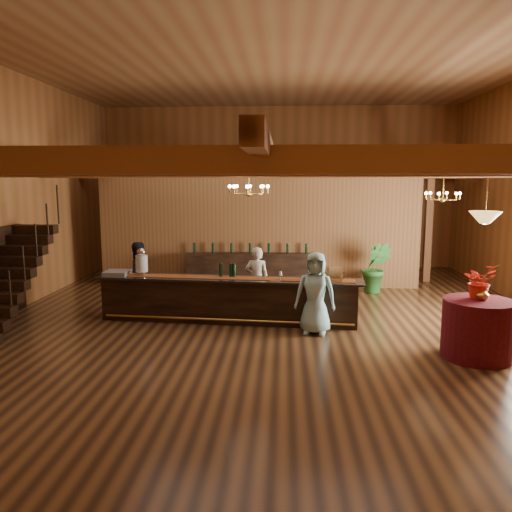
# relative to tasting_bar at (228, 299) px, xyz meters

# --- Properties ---
(floor) EXTENTS (14.00, 14.00, 0.00)m
(floor) POSITION_rel_tasting_bar_xyz_m (0.95, 0.15, -0.48)
(floor) COLOR brown
(floor) RESTS_ON ground
(ceiling) EXTENTS (14.00, 14.00, 0.00)m
(ceiling) POSITION_rel_tasting_bar_xyz_m (0.95, 0.15, 5.02)
(ceiling) COLOR olive
(ceiling) RESTS_ON wall_back
(wall_back) EXTENTS (12.00, 0.10, 5.50)m
(wall_back) POSITION_rel_tasting_bar_xyz_m (0.95, 7.15, 2.27)
(wall_back) COLOR #975C30
(wall_back) RESTS_ON floor
(wall_front) EXTENTS (12.00, 0.10, 5.50)m
(wall_front) POSITION_rel_tasting_bar_xyz_m (0.95, -6.85, 2.27)
(wall_front) COLOR #975C30
(wall_front) RESTS_ON floor
(beam_grid) EXTENTS (11.90, 13.90, 0.39)m
(beam_grid) POSITION_rel_tasting_bar_xyz_m (0.95, 0.66, 2.76)
(beam_grid) COLOR brown
(beam_grid) RESTS_ON wall_left
(support_posts) EXTENTS (9.20, 10.20, 3.20)m
(support_posts) POSITION_rel_tasting_bar_xyz_m (0.95, -0.35, 1.12)
(support_posts) COLOR brown
(support_posts) RESTS_ON floor
(partition_wall) EXTENTS (9.00, 0.18, 3.10)m
(partition_wall) POSITION_rel_tasting_bar_xyz_m (0.45, 3.65, 1.07)
(partition_wall) COLOR brown
(partition_wall) RESTS_ON floor
(staircase) EXTENTS (1.00, 2.80, 2.00)m
(staircase) POSITION_rel_tasting_bar_xyz_m (-4.50, -0.59, 0.52)
(staircase) COLOR #311D11
(staircase) RESTS_ON floor
(backroom_boxes) EXTENTS (4.10, 0.60, 1.10)m
(backroom_boxes) POSITION_rel_tasting_bar_xyz_m (0.66, 5.65, 0.05)
(backroom_boxes) COLOR #311D11
(backroom_boxes) RESTS_ON floor
(tasting_bar) EXTENTS (5.74, 1.19, 0.96)m
(tasting_bar) POSITION_rel_tasting_bar_xyz_m (0.00, 0.00, 0.00)
(tasting_bar) COLOR #311D11
(tasting_bar) RESTS_ON floor
(beverage_dispenser) EXTENTS (0.26, 0.26, 0.60)m
(beverage_dispenser) POSITION_rel_tasting_bar_xyz_m (-1.91, 0.21, 0.75)
(beverage_dispenser) COLOR silver
(beverage_dispenser) RESTS_ON tasting_bar
(glass_rack_tray) EXTENTS (0.50, 0.50, 0.10)m
(glass_rack_tray) POSITION_rel_tasting_bar_xyz_m (-2.45, 0.16, 0.52)
(glass_rack_tray) COLOR gray
(glass_rack_tray) RESTS_ON tasting_bar
(raffle_drum) EXTENTS (0.34, 0.24, 0.30)m
(raffle_drum) POSITION_rel_tasting_bar_xyz_m (2.23, -0.23, 0.64)
(raffle_drum) COLOR olive
(raffle_drum) RESTS_ON tasting_bar
(bar_bottle_0) EXTENTS (0.07, 0.07, 0.30)m
(bar_bottle_0) POSITION_rel_tasting_bar_xyz_m (-0.16, 0.12, 0.62)
(bar_bottle_0) COLOR black
(bar_bottle_0) RESTS_ON tasting_bar
(bar_bottle_1) EXTENTS (0.07, 0.07, 0.30)m
(bar_bottle_1) POSITION_rel_tasting_bar_xyz_m (0.06, 0.11, 0.62)
(bar_bottle_1) COLOR black
(bar_bottle_1) RESTS_ON tasting_bar
(bar_bottle_2) EXTENTS (0.07, 0.07, 0.30)m
(bar_bottle_2) POSITION_rel_tasting_bar_xyz_m (0.13, 0.10, 0.62)
(bar_bottle_2) COLOR black
(bar_bottle_2) RESTS_ON tasting_bar
(backbar_shelf) EXTENTS (3.57, 1.14, 0.99)m
(backbar_shelf) POSITION_rel_tasting_bar_xyz_m (0.25, 3.40, 0.01)
(backbar_shelf) COLOR #311D11
(backbar_shelf) RESTS_ON floor
(round_table) EXTENTS (1.17, 1.17, 1.01)m
(round_table) POSITION_rel_tasting_bar_xyz_m (4.48, -1.97, 0.02)
(round_table) COLOR #4F0908
(round_table) RESTS_ON floor
(chandelier_left) EXTENTS (0.80, 0.80, 0.53)m
(chandelier_left) POSITION_rel_tasting_bar_xyz_m (0.47, -0.32, 2.34)
(chandelier_left) COLOR gold
(chandelier_left) RESTS_ON beam_grid
(chandelier_right) EXTENTS (0.80, 0.80, 0.70)m
(chandelier_right) POSITION_rel_tasting_bar_xyz_m (4.82, 1.38, 2.17)
(chandelier_right) COLOR gold
(chandelier_right) RESTS_ON beam_grid
(pendant_lamp) EXTENTS (0.52, 0.52, 0.90)m
(pendant_lamp) POSITION_rel_tasting_bar_xyz_m (4.48, -1.97, 1.92)
(pendant_lamp) COLOR gold
(pendant_lamp) RESTS_ON beam_grid
(bartender) EXTENTS (0.58, 0.41, 1.51)m
(bartender) POSITION_rel_tasting_bar_xyz_m (0.58, 0.81, 0.27)
(bartender) COLOR silver
(bartender) RESTS_ON floor
(staff_second) EXTENTS (0.99, 0.96, 1.61)m
(staff_second) POSITION_rel_tasting_bar_xyz_m (-2.20, 0.81, 0.32)
(staff_second) COLOR black
(staff_second) RESTS_ON floor
(guest) EXTENTS (0.88, 0.65, 1.63)m
(guest) POSITION_rel_tasting_bar_xyz_m (1.81, -0.75, 0.33)
(guest) COLOR #93C9CD
(guest) RESTS_ON floor
(floor_plant) EXTENTS (0.91, 0.82, 1.38)m
(floor_plant) POSITION_rel_tasting_bar_xyz_m (3.65, 2.98, 0.21)
(floor_plant) COLOR #2C732B
(floor_plant) RESTS_ON floor
(table_flowers) EXTENTS (0.68, 0.64, 0.60)m
(table_flowers) POSITION_rel_tasting_bar_xyz_m (4.51, -1.83, 0.83)
(table_flowers) COLOR red
(table_flowers) RESTS_ON round_table
(table_vase) EXTENTS (0.21, 0.21, 0.33)m
(table_vase) POSITION_rel_tasting_bar_xyz_m (4.52, -1.97, 0.69)
(table_vase) COLOR gold
(table_vase) RESTS_ON round_table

